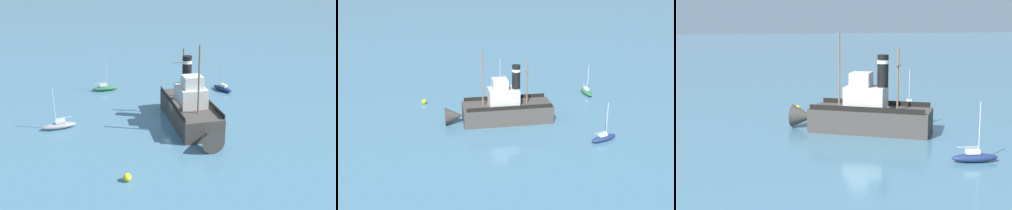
{
  "view_description": "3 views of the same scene",
  "coord_description": "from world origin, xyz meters",
  "views": [
    {
      "loc": [
        27.74,
        27.76,
        16.72
      ],
      "look_at": [
        0.9,
        -0.54,
        2.31
      ],
      "focal_mm": 38.0,
      "sensor_mm": 36.0,
      "label": 1
    },
    {
      "loc": [
        -42.02,
        35.38,
        21.96
      ],
      "look_at": [
        -3.25,
        2.82,
        3.31
      ],
      "focal_mm": 45.0,
      "sensor_mm": 36.0,
      "label": 2
    },
    {
      "loc": [
        -49.8,
        15.84,
        11.47
      ],
      "look_at": [
        -0.41,
        3.46,
        2.72
      ],
      "focal_mm": 55.0,
      "sensor_mm": 36.0,
      "label": 3
    }
  ],
  "objects": [
    {
      "name": "sailboat_grey",
      "position": [
        11.07,
        -8.01,
        0.43
      ],
      "size": [
        3.93,
        2.47,
        4.9
      ],
      "color": "gray",
      "rests_on": "ground"
    },
    {
      "name": "old_tugboat",
      "position": [
        -0.9,
        1.42,
        1.83
      ],
      "size": [
        10.13,
        14.16,
        9.9
      ],
      "color": "#423D38",
      "rests_on": "ground"
    },
    {
      "name": "mooring_buoy",
      "position": [
        12.11,
        6.21,
        0.36
      ],
      "size": [
        0.72,
        0.72,
        0.72
      ],
      "primitive_type": "sphere",
      "color": "yellow",
      "rests_on": "ground"
    },
    {
      "name": "sailboat_green",
      "position": [
        -0.8,
        -16.3,
        0.43
      ],
      "size": [
        3.88,
        2.72,
        4.9
      ],
      "color": "#286B3D",
      "rests_on": "ground"
    },
    {
      "name": "ground_plane",
      "position": [
        0.0,
        0.0,
        0.0
      ],
      "size": [
        600.0,
        600.0,
        0.0
      ],
      "primitive_type": "plane",
      "color": "#477289"
    },
    {
      "name": "sailboat_navy",
      "position": [
        -13.78,
        -3.96,
        0.43
      ],
      "size": [
        1.64,
        3.92,
        4.9
      ],
      "color": "navy",
      "rests_on": "ground"
    }
  ]
}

